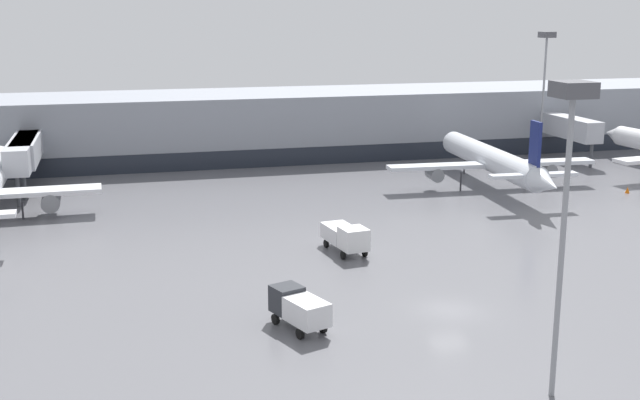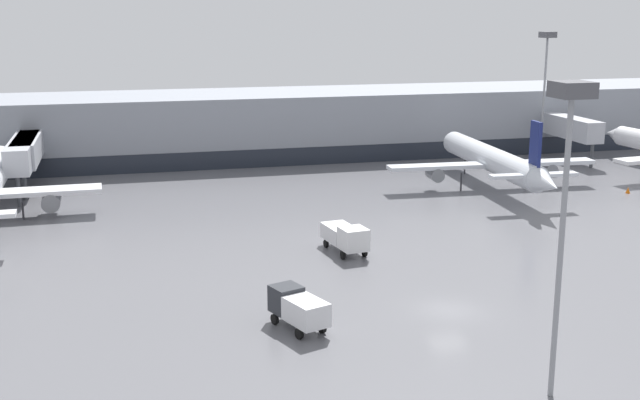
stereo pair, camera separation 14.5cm
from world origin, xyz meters
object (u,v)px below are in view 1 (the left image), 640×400
at_px(service_truck_0, 346,236).
at_px(apron_light_mast_5, 546,58).
at_px(traffic_cone_1, 627,190).
at_px(apron_light_mast_0, 569,150).
at_px(parked_jet_0, 492,160).
at_px(service_truck_1, 299,307).

bearing_deg(service_truck_0, apron_light_mast_5, 124.95).
relative_size(traffic_cone_1, apron_light_mast_0, 0.04).
distance_m(parked_jet_0, traffic_cone_1, 15.39).
bearing_deg(service_truck_0, apron_light_mast_0, -0.99).
height_order(service_truck_0, service_truck_1, service_truck_0).
xyz_separation_m(service_truck_1, traffic_cone_1, (44.88, 29.18, -1.12)).
bearing_deg(traffic_cone_1, apron_light_mast_5, 86.44).
xyz_separation_m(service_truck_1, apron_light_mast_0, (11.04, -12.43, 11.88)).
distance_m(apron_light_mast_0, apron_light_mast_5, 72.67).
height_order(service_truck_1, apron_light_mast_5, apron_light_mast_5).
bearing_deg(parked_jet_0, service_truck_1, 141.91).
relative_size(parked_jet_0, apron_light_mast_5, 1.82).
xyz_separation_m(service_truck_0, apron_light_mast_5, (38.57, 35.77, 12.31)).
distance_m(traffic_cone_1, apron_light_mast_0, 55.19).
relative_size(parked_jet_0, traffic_cone_1, 44.77).
height_order(parked_jet_0, service_truck_0, parked_jet_0).
xyz_separation_m(parked_jet_0, service_truck_0, (-23.37, -19.85, -1.88)).
xyz_separation_m(service_truck_0, apron_light_mast_0, (3.36, -27.81, 11.91)).
height_order(apron_light_mast_0, apron_light_mast_5, apron_light_mast_5).
bearing_deg(apron_light_mast_0, service_truck_1, 131.60).
distance_m(service_truck_1, apron_light_mast_5, 70.04).
bearing_deg(apron_light_mast_5, service_truck_0, -137.16).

